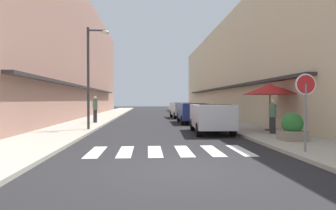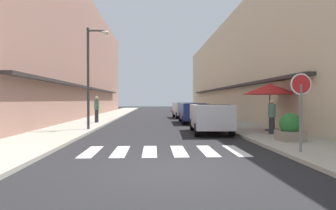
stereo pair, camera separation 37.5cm
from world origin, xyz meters
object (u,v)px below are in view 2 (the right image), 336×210
(parked_car_near, at_px, (210,115))
(pedestrian_walking_near, at_px, (272,116))
(planter_corner, at_px, (290,128))
(round_street_sign, at_px, (301,92))
(parked_car_far, at_px, (184,108))
(street_lamp, at_px, (92,67))
(cafe_umbrella, at_px, (270,89))
(parked_car_mid, at_px, (193,111))
(pedestrian_walking_far, at_px, (97,109))

(parked_car_near, relative_size, pedestrian_walking_near, 2.65)
(planter_corner, bearing_deg, round_street_sign, -108.83)
(planter_corner, bearing_deg, parked_car_far, 98.23)
(street_lamp, distance_m, cafe_umbrella, 9.42)
(parked_car_mid, relative_size, cafe_umbrella, 1.64)
(parked_car_near, relative_size, parked_car_far, 1.03)
(street_lamp, relative_size, pedestrian_walking_far, 2.99)
(parked_car_far, relative_size, pedestrian_walking_near, 2.57)
(street_lamp, bearing_deg, pedestrian_walking_far, 97.84)
(street_lamp, bearing_deg, cafe_umbrella, -7.90)
(cafe_umbrella, bearing_deg, pedestrian_walking_far, 148.40)
(parked_car_mid, relative_size, parked_car_far, 1.10)
(pedestrian_walking_near, xyz_separation_m, pedestrian_walking_far, (-9.45, 7.53, 0.14))
(cafe_umbrella, xyz_separation_m, pedestrian_walking_near, (-0.47, -1.43, -1.29))
(parked_car_far, relative_size, round_street_sign, 1.73)
(parked_car_near, height_order, cafe_umbrella, cafe_umbrella)
(parked_car_mid, height_order, pedestrian_walking_far, pedestrian_walking_far)
(parked_car_near, bearing_deg, pedestrian_walking_far, 137.94)
(cafe_umbrella, bearing_deg, planter_corner, -100.32)
(parked_car_far, bearing_deg, round_street_sign, -85.36)
(street_lamp, distance_m, pedestrian_walking_near, 9.53)
(parked_car_mid, bearing_deg, round_street_sign, -83.09)
(parked_car_mid, xyz_separation_m, street_lamp, (-6.18, -5.32, 2.52))
(street_lamp, xyz_separation_m, planter_corner, (8.59, -4.98, -2.83))
(parked_car_far, distance_m, pedestrian_walking_far, 9.67)
(parked_car_near, xyz_separation_m, street_lamp, (-6.18, 1.35, 2.52))
(parked_car_near, relative_size, round_street_sign, 1.78)
(pedestrian_walking_near, distance_m, pedestrian_walking_far, 12.09)
(planter_corner, distance_m, pedestrian_walking_far, 13.49)
(parked_car_far, height_order, cafe_umbrella, cafe_umbrella)
(planter_corner, bearing_deg, cafe_umbrella, 79.68)
(parked_car_near, height_order, round_street_sign, round_street_sign)
(round_street_sign, distance_m, pedestrian_walking_far, 14.92)
(cafe_umbrella, bearing_deg, pedestrian_walking_near, -108.16)
(pedestrian_walking_far, bearing_deg, cafe_umbrella, -18.26)
(cafe_umbrella, relative_size, pedestrian_walking_near, 1.73)
(round_street_sign, height_order, pedestrian_walking_far, round_street_sign)
(planter_corner, bearing_deg, pedestrian_walking_far, 133.33)
(cafe_umbrella, height_order, pedestrian_walking_far, cafe_umbrella)
(pedestrian_walking_near, bearing_deg, parked_car_near, 53.62)
(planter_corner, relative_size, pedestrian_walking_far, 0.59)
(parked_car_far, height_order, pedestrian_walking_near, pedestrian_walking_near)
(parked_car_near, height_order, street_lamp, street_lamp)
(round_street_sign, height_order, cafe_umbrella, cafe_umbrella)
(cafe_umbrella, xyz_separation_m, pedestrian_walking_far, (-9.92, 6.11, -1.15))
(pedestrian_walking_near, height_order, pedestrian_walking_far, pedestrian_walking_far)
(parked_car_near, distance_m, parked_car_far, 13.01)
(parked_car_near, bearing_deg, pedestrian_walking_near, -27.50)
(street_lamp, height_order, pedestrian_walking_near, street_lamp)
(round_street_sign, xyz_separation_m, street_lamp, (-7.73, 7.49, 1.52))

